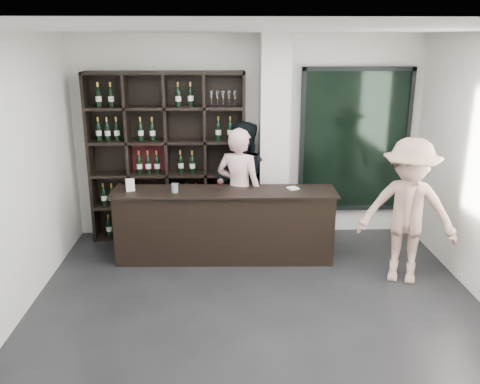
{
  "coord_description": "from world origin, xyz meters",
  "views": [
    {
      "loc": [
        -0.36,
        -4.5,
        2.83
      ],
      "look_at": [
        -0.17,
        1.1,
        1.13
      ],
      "focal_mm": 38.0,
      "sensor_mm": 36.0,
      "label": 1
    }
  ],
  "objects_px": {
    "tasting_counter": "(225,225)",
    "taster_black": "(242,182)",
    "customer": "(408,212)",
    "wine_shelf": "(168,158)",
    "taster_pink": "(239,191)"
  },
  "relations": [
    {
      "from": "tasting_counter",
      "to": "taster_black",
      "type": "xyz_separation_m",
      "value": [
        0.25,
        0.65,
        0.4
      ]
    },
    {
      "from": "customer",
      "to": "wine_shelf",
      "type": "bearing_deg",
      "value": 174.18
    },
    {
      "from": "tasting_counter",
      "to": "customer",
      "type": "xyz_separation_m",
      "value": [
        2.15,
        -0.7,
        0.4
      ]
    },
    {
      "from": "taster_pink",
      "to": "customer",
      "type": "xyz_separation_m",
      "value": [
        1.95,
        -0.96,
        0.02
      ]
    },
    {
      "from": "wine_shelf",
      "to": "taster_pink",
      "type": "xyz_separation_m",
      "value": [
        1.0,
        -0.55,
        -0.34
      ]
    },
    {
      "from": "customer",
      "to": "taster_pink",
      "type": "bearing_deg",
      "value": 175.12
    },
    {
      "from": "taster_pink",
      "to": "tasting_counter",
      "type": "bearing_deg",
      "value": 76.88
    },
    {
      "from": "taster_pink",
      "to": "taster_black",
      "type": "bearing_deg",
      "value": -73.01
    },
    {
      "from": "tasting_counter",
      "to": "customer",
      "type": "relative_size",
      "value": 1.65
    },
    {
      "from": "taster_pink",
      "to": "wine_shelf",
      "type": "bearing_deg",
      "value": -4.66
    },
    {
      "from": "wine_shelf",
      "to": "tasting_counter",
      "type": "bearing_deg",
      "value": -45.53
    },
    {
      "from": "tasting_counter",
      "to": "taster_pink",
      "type": "height_order",
      "value": "taster_pink"
    },
    {
      "from": "customer",
      "to": "taster_black",
      "type": "bearing_deg",
      "value": 165.96
    },
    {
      "from": "wine_shelf",
      "to": "tasting_counter",
      "type": "height_order",
      "value": "wine_shelf"
    },
    {
      "from": "wine_shelf",
      "to": "taster_black",
      "type": "relative_size",
      "value": 1.38
    }
  ]
}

